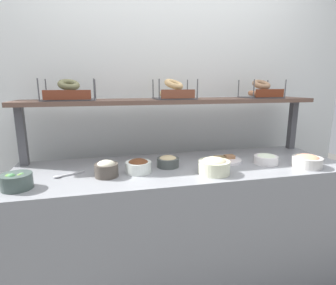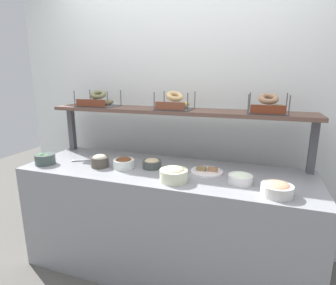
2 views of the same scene
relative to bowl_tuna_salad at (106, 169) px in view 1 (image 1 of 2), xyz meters
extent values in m
plane|color=#595651|center=(0.50, 0.10, -0.90)|extent=(8.00, 8.00, 0.00)
cube|color=white|center=(0.50, 0.65, 0.30)|extent=(3.39, 0.06, 2.40)
cube|color=gray|center=(0.50, 0.10, -0.47)|extent=(2.19, 0.70, 0.85)
cube|color=#4C4C51|center=(-0.54, 0.37, 0.15)|extent=(0.05, 0.05, 0.40)
cube|color=#4C4C51|center=(1.54, 0.37, 0.15)|extent=(0.05, 0.05, 0.40)
cube|color=brown|center=(0.50, 0.37, 0.37)|extent=(2.15, 0.32, 0.03)
cylinder|color=#4C433B|center=(0.00, 0.00, -0.01)|extent=(0.14, 0.14, 0.08)
ellipsoid|color=beige|center=(0.00, 0.00, 0.02)|extent=(0.11, 0.11, 0.05)
cylinder|color=white|center=(0.19, 0.03, -0.02)|extent=(0.16, 0.16, 0.07)
ellipsoid|color=brown|center=(0.19, 0.03, 0.01)|extent=(0.12, 0.12, 0.05)
cylinder|color=white|center=(1.07, 0.01, -0.02)|extent=(0.16, 0.16, 0.06)
ellipsoid|color=white|center=(1.07, 0.01, 0.00)|extent=(0.12, 0.12, 0.04)
cylinder|color=#41504B|center=(-0.46, -0.09, -0.01)|extent=(0.16, 0.16, 0.08)
sphere|color=#639D59|center=(-0.43, -0.09, 0.02)|extent=(0.04, 0.04, 0.04)
sphere|color=olive|center=(-0.44, -0.10, 0.02)|extent=(0.03, 0.03, 0.03)
sphere|color=#4D8E55|center=(-0.47, -0.11, 0.02)|extent=(0.05, 0.05, 0.05)
sphere|color=#61943A|center=(-0.49, -0.10, 0.02)|extent=(0.04, 0.04, 0.04)
cylinder|color=beige|center=(0.64, -0.10, -0.01)|extent=(0.19, 0.19, 0.08)
ellipsoid|color=beige|center=(0.64, -0.10, 0.03)|extent=(0.15, 0.15, 0.06)
cylinder|color=silver|center=(1.29, -0.12, -0.02)|extent=(0.19, 0.19, 0.07)
ellipsoid|color=#F89F77|center=(1.29, -0.12, 0.01)|extent=(0.15, 0.15, 0.05)
cylinder|color=#454A48|center=(0.40, 0.10, -0.02)|extent=(0.15, 0.15, 0.06)
ellipsoid|color=#CEB786|center=(0.40, 0.10, 0.01)|extent=(0.11, 0.11, 0.04)
cylinder|color=white|center=(0.82, 0.13, -0.04)|extent=(0.24, 0.24, 0.01)
cube|color=olive|center=(0.78, 0.13, -0.02)|extent=(0.07, 0.05, 0.02)
cube|color=#A16F4B|center=(0.86, 0.14, -0.02)|extent=(0.07, 0.05, 0.02)
cube|color=#B7B7BC|center=(-0.20, 0.08, -0.04)|extent=(0.13, 0.07, 0.01)
ellipsoid|color=#B7B7BC|center=(-0.28, 0.04, -0.04)|extent=(0.04, 0.03, 0.01)
cube|color=#4C4C51|center=(-0.21, 0.36, 0.39)|extent=(0.34, 0.24, 0.01)
cylinder|color=#4C4C51|center=(-0.38, 0.24, 0.45)|extent=(0.01, 0.01, 0.14)
cylinder|color=#4C4C51|center=(-0.05, 0.24, 0.45)|extent=(0.01, 0.01, 0.14)
cylinder|color=#4C4C51|center=(-0.38, 0.47, 0.45)|extent=(0.01, 0.01, 0.14)
cylinder|color=#4C4C51|center=(-0.05, 0.47, 0.45)|extent=(0.01, 0.01, 0.14)
cube|color=brown|center=(-0.21, 0.24, 0.42)|extent=(0.29, 0.01, 0.06)
torus|color=brown|center=(-0.27, 0.33, 0.42)|extent=(0.16, 0.17, 0.05)
torus|color=olive|center=(-0.16, 0.39, 0.42)|extent=(0.17, 0.17, 0.05)
torus|color=#72714C|center=(-0.21, 0.36, 0.48)|extent=(0.18, 0.18, 0.08)
cube|color=#4C4C51|center=(0.50, 0.35, 0.39)|extent=(0.28, 0.24, 0.01)
cylinder|color=#4C4C51|center=(0.37, 0.24, 0.45)|extent=(0.01, 0.01, 0.14)
cylinder|color=#4C4C51|center=(0.64, 0.24, 0.45)|extent=(0.01, 0.01, 0.14)
cylinder|color=#4C4C51|center=(0.37, 0.47, 0.45)|extent=(0.01, 0.01, 0.14)
cylinder|color=#4C4C51|center=(0.64, 0.47, 0.45)|extent=(0.01, 0.01, 0.14)
cube|color=brown|center=(0.50, 0.23, 0.42)|extent=(0.24, 0.01, 0.06)
torus|color=#D0B87C|center=(0.46, 0.32, 0.42)|extent=(0.17, 0.17, 0.05)
torus|color=tan|center=(0.55, 0.39, 0.42)|extent=(0.20, 0.20, 0.06)
torus|color=#D9B074|center=(0.50, 0.35, 0.49)|extent=(0.20, 0.20, 0.09)
cube|color=#4C4C51|center=(1.21, 0.35, 0.39)|extent=(0.27, 0.24, 0.01)
cylinder|color=#4C4C51|center=(1.08, 0.24, 0.45)|extent=(0.01, 0.01, 0.14)
cylinder|color=#4C4C51|center=(1.34, 0.24, 0.45)|extent=(0.01, 0.01, 0.14)
cylinder|color=#4C4C51|center=(1.08, 0.47, 0.45)|extent=(0.01, 0.01, 0.14)
cylinder|color=#4C4C51|center=(1.34, 0.47, 0.45)|extent=(0.01, 0.01, 0.14)
cube|color=maroon|center=(1.21, 0.23, 0.42)|extent=(0.23, 0.01, 0.06)
torus|color=#A86E4A|center=(1.16, 0.32, 0.42)|extent=(0.19, 0.18, 0.05)
torus|color=#95854A|center=(1.25, 0.39, 0.42)|extent=(0.20, 0.20, 0.06)
torus|color=#A07858|center=(1.21, 0.35, 0.48)|extent=(0.16, 0.16, 0.09)
camera|label=1|loc=(0.00, -1.54, 0.48)|focal=28.38mm
camera|label=2|loc=(1.16, -1.73, 0.64)|focal=28.86mm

